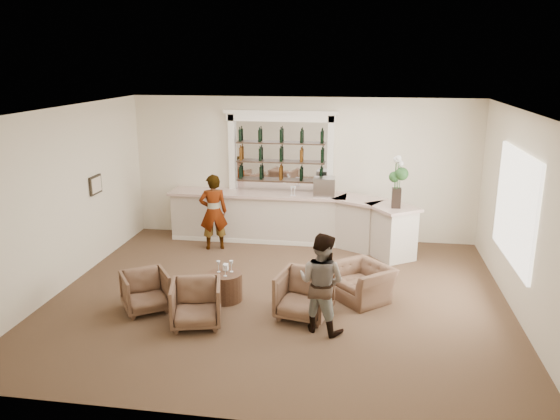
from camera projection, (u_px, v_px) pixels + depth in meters
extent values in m
plane|color=brown|center=(279.00, 297.00, 9.78)|extent=(8.00, 8.00, 0.00)
cube|color=#EEE1C5|center=(302.00, 169.00, 12.68)|extent=(8.00, 0.04, 3.30)
cube|color=#EEE1C5|center=(63.00, 199.00, 9.94)|extent=(0.04, 7.00, 3.30)
cube|color=#EEE1C5|center=(525.00, 218.00, 8.75)|extent=(0.04, 7.00, 3.30)
cube|color=white|center=(279.00, 111.00, 8.90)|extent=(8.00, 7.00, 0.04)
cube|color=white|center=(515.00, 207.00, 9.22)|extent=(0.05, 2.40, 1.90)
cube|color=black|center=(95.00, 185.00, 11.08)|extent=(0.04, 0.46, 0.38)
cube|color=beige|center=(97.00, 185.00, 11.07)|extent=(0.01, 0.38, 0.30)
cube|color=beige|center=(258.00, 217.00, 12.79)|extent=(4.00, 0.70, 1.08)
cube|color=beige|center=(257.00, 194.00, 12.62)|extent=(4.10, 0.82, 0.06)
cube|color=beige|center=(359.00, 224.00, 12.22)|extent=(1.12, 1.04, 1.08)
cube|color=beige|center=(360.00, 200.00, 12.05)|extent=(1.27, 1.19, 0.06)
cube|color=beige|center=(391.00, 233.00, 11.62)|extent=(1.08, 1.14, 1.08)
cube|color=beige|center=(393.00, 207.00, 11.45)|extent=(1.24, 1.29, 0.06)
cube|color=white|center=(255.00, 241.00, 12.60)|extent=(4.00, 0.06, 0.10)
cube|color=white|center=(281.00, 156.00, 12.65)|extent=(2.15, 0.02, 1.65)
cube|color=white|center=(233.00, 176.00, 12.90)|extent=(0.14, 0.16, 2.90)
cube|color=white|center=(330.00, 179.00, 12.56)|extent=(0.14, 0.16, 2.90)
cube|color=white|center=(281.00, 117.00, 12.36)|extent=(2.52, 0.16, 0.18)
cube|color=white|center=(281.00, 112.00, 12.33)|extent=(2.64, 0.20, 0.08)
cube|color=#36261B|center=(280.00, 181.00, 12.70)|extent=(2.05, 0.20, 0.03)
cube|color=#36261B|center=(280.00, 162.00, 12.58)|extent=(2.05, 0.20, 0.03)
cube|color=#36261B|center=(280.00, 143.00, 12.46)|extent=(2.05, 0.20, 0.03)
cylinder|color=#4D3421|center=(225.00, 286.00, 9.60)|extent=(0.60, 0.60, 0.50)
imported|color=gray|center=(213.00, 212.00, 12.06)|extent=(0.72, 0.59, 1.70)
imported|color=gray|center=(321.00, 283.00, 8.39)|extent=(0.94, 0.85, 1.59)
imported|color=brown|center=(145.00, 291.00, 9.19)|extent=(1.02, 1.02, 0.68)
imported|color=brown|center=(196.00, 304.00, 8.67)|extent=(0.95, 0.96, 0.73)
imported|color=brown|center=(304.00, 295.00, 8.94)|extent=(0.98, 1.00, 0.77)
imported|color=brown|center=(362.00, 282.00, 9.61)|extent=(1.28, 1.29, 0.63)
cube|color=#B1B1B5|center=(324.00, 187.00, 12.23)|extent=(0.49, 0.42, 0.42)
cube|color=black|center=(396.00, 198.00, 11.27)|extent=(0.19, 0.19, 0.41)
cube|color=white|center=(226.00, 267.00, 9.66)|extent=(0.08, 0.08, 0.12)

